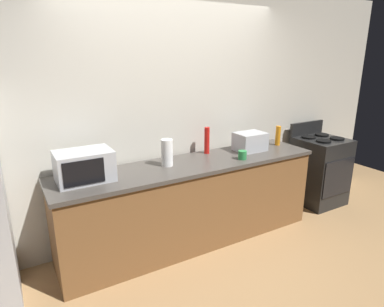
{
  "coord_description": "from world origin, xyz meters",
  "views": [
    {
      "loc": [
        -1.62,
        -2.39,
        1.97
      ],
      "look_at": [
        0.0,
        0.4,
        1.0
      ],
      "focal_mm": 30.91,
      "sensor_mm": 36.0,
      "label": 1
    }
  ],
  "objects": [
    {
      "name": "back_wall",
      "position": [
        0.0,
        0.81,
        1.35
      ],
      "size": [
        6.4,
        0.1,
        2.7
      ],
      "primitive_type": "cube",
      "color": "beige",
      "rests_on": "ground_plane"
    },
    {
      "name": "mug_green",
      "position": [
        0.52,
        0.24,
        0.95
      ],
      "size": [
        0.09,
        0.09,
        0.09
      ],
      "primitive_type": "cylinder",
      "color": "#2D8C47",
      "rests_on": "counter_run"
    },
    {
      "name": "bottle_dish_soap",
      "position": [
        1.25,
        0.47,
        1.02
      ],
      "size": [
        0.06,
        0.06,
        0.24
      ],
      "primitive_type": "cylinder",
      "color": "orange",
      "rests_on": "counter_run"
    },
    {
      "name": "bottle_hot_sauce",
      "position": [
        0.32,
        0.61,
        1.05
      ],
      "size": [
        0.06,
        0.06,
        0.3
      ],
      "primitive_type": "cylinder",
      "color": "red",
      "rests_on": "counter_run"
    },
    {
      "name": "microwave",
      "position": [
        -1.06,
        0.45,
        1.04
      ],
      "size": [
        0.48,
        0.35,
        0.27
      ],
      "color": "#B7BABF",
      "rests_on": "counter_run"
    },
    {
      "name": "toaster_oven",
      "position": [
        0.81,
        0.46,
        1.01
      ],
      "size": [
        0.34,
        0.26,
        0.21
      ],
      "primitive_type": "cube",
      "color": "#B7BABF",
      "rests_on": "counter_run"
    },
    {
      "name": "stove_range",
      "position": [
        2.0,
        0.4,
        0.46
      ],
      "size": [
        0.6,
        0.61,
        1.08
      ],
      "color": "black",
      "rests_on": "ground_plane"
    },
    {
      "name": "ground_plane",
      "position": [
        0.0,
        0.0,
        0.0
      ],
      "size": [
        8.0,
        8.0,
        0.0
      ],
      "primitive_type": "plane",
      "color": "#A87F51"
    },
    {
      "name": "mug_black",
      "position": [
        1.12,
        0.57,
        0.95
      ],
      "size": [
        0.1,
        0.1,
        0.1
      ],
      "primitive_type": "cylinder",
      "color": "black",
      "rests_on": "counter_run"
    },
    {
      "name": "paper_towel_roll",
      "position": [
        -0.26,
        0.45,
        1.04
      ],
      "size": [
        0.12,
        0.12,
        0.27
      ],
      "primitive_type": "cylinder",
      "color": "white",
      "rests_on": "counter_run"
    },
    {
      "name": "counter_run",
      "position": [
        0.0,
        0.4,
        0.45
      ],
      "size": [
        2.84,
        0.64,
        0.9
      ],
      "color": "brown",
      "rests_on": "ground_plane"
    }
  ]
}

